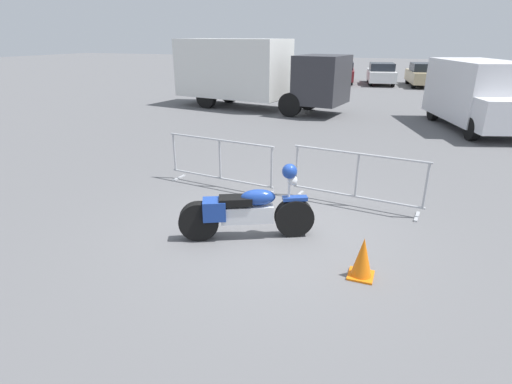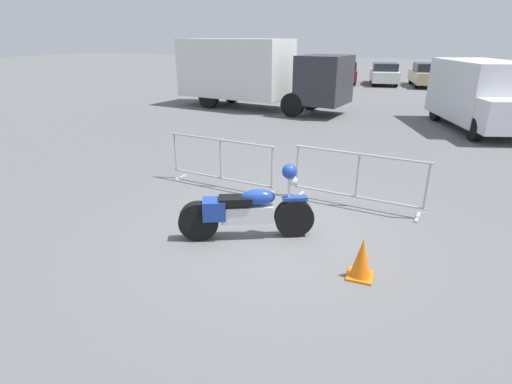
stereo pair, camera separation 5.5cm
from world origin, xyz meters
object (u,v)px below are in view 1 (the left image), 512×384
at_px(parked_car_black, 236,68).
at_px(parked_car_white, 381,74).
at_px(parked_car_maroon, 341,72).
at_px(box_truck, 250,71).
at_px(crowd_barrier_near, 220,162).
at_px(parked_car_yellow, 306,71).
at_px(crowd_barrier_far, 357,179).
at_px(delivery_van, 477,93).
at_px(traffic_cone, 363,258).
at_px(parked_car_tan, 423,75).
at_px(motorcycle, 247,211).
at_px(pedestrian, 488,79).
at_px(parked_car_green, 269,69).

relative_size(parked_car_black, parked_car_white, 1.09).
height_order(parked_car_black, parked_car_maroon, parked_car_black).
relative_size(box_truck, parked_car_white, 1.82).
xyz_separation_m(crowd_barrier_near, parked_car_yellow, (-4.07, 22.45, 0.16)).
relative_size(crowd_barrier_far, delivery_van, 0.47).
height_order(crowd_barrier_far, parked_car_black, parked_car_black).
bearing_deg(traffic_cone, parked_car_tan, 88.43).
xyz_separation_m(motorcycle, parked_car_tan, (2.57, 23.87, 0.27)).
bearing_deg(parked_car_white, traffic_cone, 175.26).
xyz_separation_m(parked_car_black, pedestrian, (16.72, -3.73, 0.15)).
xyz_separation_m(delivery_van, pedestrian, (1.56, 9.47, -0.32)).
bearing_deg(traffic_cone, crowd_barrier_near, 143.72).
height_order(parked_car_white, pedestrian, pedestrian).
distance_m(parked_car_black, parked_car_green, 2.70).
height_order(box_truck, parked_car_green, box_truck).
bearing_deg(parked_car_black, parked_car_green, -97.35).
distance_m(delivery_van, parked_car_green, 18.23).
relative_size(crowd_barrier_near, parked_car_yellow, 0.58).
relative_size(motorcycle, traffic_cone, 3.45).
relative_size(delivery_van, parked_car_tan, 1.18).
height_order(motorcycle, parked_car_tan, parked_car_tan).
distance_m(box_truck, parked_car_tan, 14.23).
relative_size(crowd_barrier_near, parked_car_black, 0.54).
bearing_deg(motorcycle, parked_car_white, 63.70).
bearing_deg(pedestrian, parked_car_green, -75.25).
relative_size(parked_car_black, parked_car_tan, 1.04).
relative_size(parked_car_tan, traffic_cone, 7.72).
height_order(parked_car_maroon, parked_car_tan, parked_car_tan).
relative_size(parked_car_green, traffic_cone, 7.98).
distance_m(parked_car_tan, pedestrian, 4.96).
relative_size(crowd_barrier_far, parked_car_maroon, 0.57).
height_order(crowd_barrier_far, traffic_cone, crowd_barrier_far).
relative_size(box_truck, delivery_van, 1.48).
height_order(box_truck, parked_car_tan, box_truck).
xyz_separation_m(parked_car_yellow, parked_car_tan, (8.08, -0.54, 0.03)).
relative_size(box_truck, parked_car_green, 1.69).
distance_m(delivery_van, pedestrian, 9.61).
xyz_separation_m(crowd_barrier_near, pedestrian, (7.27, 18.17, 0.36)).
distance_m(motorcycle, parked_car_tan, 24.01).
bearing_deg(parked_car_white, parked_car_maroon, 82.57).
bearing_deg(parked_car_green, parked_car_maroon, -99.88).
xyz_separation_m(delivery_van, parked_car_yellow, (-9.77, 13.76, -0.53)).
bearing_deg(crowd_barrier_near, parked_car_tan, 79.62).
height_order(parked_car_black, parked_car_yellow, parked_car_black).
bearing_deg(traffic_cone, motorcycle, 165.46).
xyz_separation_m(crowd_barrier_far, box_truck, (-6.18, 9.74, 1.08)).
xyz_separation_m(parked_car_black, parked_car_green, (2.69, 0.10, -0.00)).
xyz_separation_m(parked_car_green, traffic_cone, (10.10, -24.45, -0.48)).
xyz_separation_m(crowd_barrier_far, pedestrian, (4.38, 18.17, 0.36)).
height_order(parked_car_yellow, parked_car_tan, parked_car_tan).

